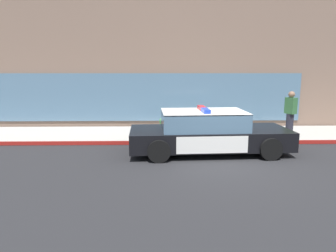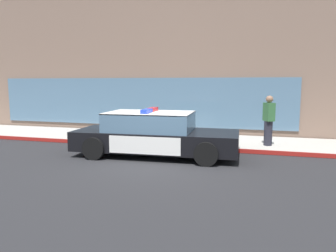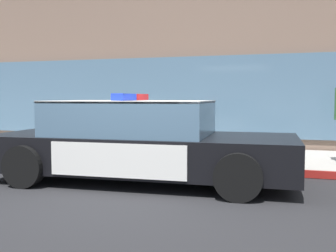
{
  "view_description": "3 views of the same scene",
  "coord_description": "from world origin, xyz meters",
  "views": [
    {
      "loc": [
        -1.87,
        -8.96,
        2.75
      ],
      "look_at": [
        -1.66,
        1.53,
        0.76
      ],
      "focal_mm": 33.02,
      "sensor_mm": 36.0,
      "label": 1
    },
    {
      "loc": [
        2.77,
        -8.69,
        2.29
      ],
      "look_at": [
        -0.35,
        2.21,
        0.76
      ],
      "focal_mm": 34.34,
      "sensor_mm": 36.0,
      "label": 2
    },
    {
      "loc": [
        2.06,
        -5.45,
        1.44
      ],
      "look_at": [
        -0.02,
        1.22,
        0.92
      ],
      "focal_mm": 42.12,
      "sensor_mm": 36.0,
      "label": 3
    }
  ],
  "objects": [
    {
      "name": "curb_red_paint",
      "position": [
        0.0,
        1.88,
        0.08
      ],
      "size": [
        28.8,
        0.04,
        0.14
      ],
      "primitive_type": "cube",
      "color": "maroon",
      "rests_on": "ground"
    },
    {
      "name": "pedestrian_on_sidewalk",
      "position": [
        3.08,
        2.71,
        1.01
      ],
      "size": [
        0.41,
        0.47,
        1.71
      ],
      "rotation": [
        0.0,
        0.0,
        3.61
      ],
      "color": "#23232D",
      "rests_on": "sidewalk"
    },
    {
      "name": "fire_hydrant",
      "position": [
        -1.86,
        2.54,
        0.5
      ],
      "size": [
        0.34,
        0.39,
        0.73
      ],
      "color": "#4C994C",
      "rests_on": "sidewalk"
    },
    {
      "name": "sidewalk",
      "position": [
        0.0,
        3.29,
        0.07
      ],
      "size": [
        48.0,
        2.79,
        0.15
      ],
      "primitive_type": "cube",
      "color": "#B2ADA3",
      "rests_on": "ground"
    },
    {
      "name": "storefront_building",
      "position": [
        0.18,
        10.46,
        4.83
      ],
      "size": [
        22.78,
        11.53,
        9.66
      ],
      "color": "#7A6051",
      "rests_on": "ground"
    },
    {
      "name": "police_cruiser",
      "position": [
        -0.4,
        0.8,
        0.68
      ],
      "size": [
        5.19,
        2.32,
        1.49
      ],
      "rotation": [
        0.0,
        0.0,
        0.05
      ],
      "color": "black",
      "rests_on": "ground"
    },
    {
      "name": "ground",
      "position": [
        0.0,
        0.0,
        0.0
      ],
      "size": [
        48.0,
        48.0,
        0.0
      ],
      "primitive_type": "plane",
      "color": "#262628"
    }
  ]
}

